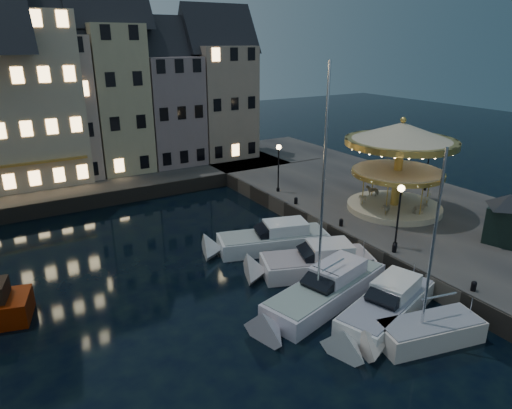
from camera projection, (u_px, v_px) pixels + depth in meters
ground at (315, 303)px, 25.42m from camera, size 160.00×160.00×0.00m
quay_east at (406, 213)px, 36.85m from camera, size 16.00×56.00×1.30m
quay_north at (69, 186)px, 43.86m from camera, size 44.00×12.00×1.30m
quaywall_e at (329, 234)px, 32.96m from camera, size 0.15×44.00×1.30m
quaywall_n at (105, 200)px, 40.00m from camera, size 48.00×0.15×1.30m
streetlamp_b at (399, 207)px, 28.38m from camera, size 0.44×0.44×4.17m
streetlamp_c at (279, 161)px, 39.25m from camera, size 0.44×0.44×4.17m
streetlamp_d at (428, 160)px, 39.52m from camera, size 0.44×0.44×4.17m
bollard_a at (474, 286)px, 24.07m from camera, size 0.30×0.30×0.57m
bollard_b at (394, 248)px, 28.50m from camera, size 0.30×0.30×0.57m
bollard_c at (341, 222)px, 32.53m from camera, size 0.30×0.30×0.57m
bollard_d at (296, 200)px, 36.96m from camera, size 0.30×0.30×0.57m
townhouse_nc at (53, 98)px, 42.72m from camera, size 6.82×8.00×14.80m
townhouse_nd at (114, 89)px, 45.35m from camera, size 5.50×8.00×15.80m
townhouse_ne at (167, 101)px, 48.52m from camera, size 6.16×8.00×12.80m
townhouse_nf at (218, 93)px, 51.29m from camera, size 6.82×8.00×13.80m
motorboat_a at (419, 334)px, 21.84m from camera, size 6.27×3.19×10.30m
motorboat_b at (384, 310)px, 23.60m from camera, size 8.13×4.60×2.15m
motorboat_c at (323, 292)px, 25.18m from camera, size 9.59×4.81×12.77m
motorboat_d at (310, 264)px, 28.51m from camera, size 7.91×5.00×2.15m
motorboat_e at (267, 241)px, 31.78m from camera, size 8.66×4.71×2.15m
carousel at (400, 150)px, 34.16m from camera, size 8.29×8.29×7.25m
ticket_kiosk at (508, 210)px, 29.19m from camera, size 3.24×3.24×3.79m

